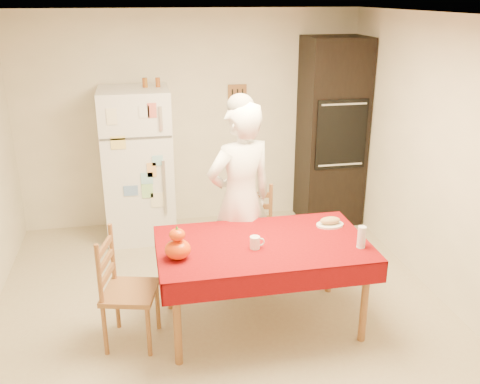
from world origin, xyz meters
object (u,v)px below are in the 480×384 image
object	(u,v)px
oven_cabinet	(332,132)
seated_woman	(240,200)
refrigerator	(138,165)
bread_plate	(330,225)
chair_left	(122,286)
coffee_mug	(255,243)
wine_glass	(362,237)
chair_far	(251,231)
pumpkin_lower	(178,249)
dining_table	(263,250)

from	to	relation	value
oven_cabinet	seated_woman	size ratio (longest dim) A/B	1.22
refrigerator	bread_plate	size ratio (longest dim) A/B	7.08
refrigerator	chair_left	world-z (taller)	refrigerator
refrigerator	coffee_mug	size ratio (longest dim) A/B	17.00
wine_glass	bread_plate	bearing A→B (deg)	102.19
bread_plate	chair_left	bearing A→B (deg)	-172.68
seated_woman	coffee_mug	xyz separation A→B (m)	(-0.02, -0.69, -0.09)
chair_far	pumpkin_lower	world-z (taller)	chair_far
chair_left	wine_glass	bearing A→B (deg)	-82.40
oven_cabinet	seated_woman	bearing A→B (deg)	-133.71
refrigerator	seated_woman	bearing A→B (deg)	-58.14
refrigerator	coffee_mug	xyz separation A→B (m)	(0.86, -2.10, -0.04)
coffee_mug	wine_glass	xyz separation A→B (m)	(0.83, -0.14, 0.04)
dining_table	oven_cabinet	bearing A→B (deg)	57.09
chair_left	pumpkin_lower	xyz separation A→B (m)	(0.44, -0.12, 0.33)
oven_cabinet	coffee_mug	distance (m)	2.59
dining_table	pumpkin_lower	xyz separation A→B (m)	(-0.69, -0.14, 0.14)
refrigerator	oven_cabinet	xyz separation A→B (m)	(2.28, 0.05, 0.25)
oven_cabinet	wine_glass	distance (m)	2.38
oven_cabinet	bread_plate	world-z (taller)	oven_cabinet
pumpkin_lower	wine_glass	world-z (taller)	wine_glass
refrigerator	bread_plate	distance (m)	2.41
wine_glass	chair_far	bearing A→B (deg)	123.18
chair_far	bread_plate	size ratio (longest dim) A/B	3.96
wine_glass	pumpkin_lower	bearing A→B (deg)	176.22
seated_woman	wine_glass	distance (m)	1.16
pumpkin_lower	bread_plate	distance (m)	1.39
chair_left	bread_plate	size ratio (longest dim) A/B	3.96
oven_cabinet	dining_table	world-z (taller)	oven_cabinet
refrigerator	oven_cabinet	world-z (taller)	oven_cabinet
chair_far	coffee_mug	world-z (taller)	chair_far
wine_glass	dining_table	bearing A→B (deg)	162.78
refrigerator	chair_far	bearing A→B (deg)	-50.27
coffee_mug	oven_cabinet	bearing A→B (deg)	56.53
chair_far	coffee_mug	size ratio (longest dim) A/B	9.50
chair_left	bread_plate	distance (m)	1.82
refrigerator	dining_table	bearing A→B (deg)	-64.91
seated_woman	pumpkin_lower	bearing A→B (deg)	30.53
chair_far	bread_plate	world-z (taller)	chair_far
seated_woman	bread_plate	xyz separation A→B (m)	(0.71, -0.39, -0.13)
dining_table	chair_left	xyz separation A→B (m)	(-1.14, -0.02, -0.18)
oven_cabinet	refrigerator	bearing A→B (deg)	-178.82
refrigerator	dining_table	world-z (taller)	refrigerator
oven_cabinet	dining_table	distance (m)	2.49
chair_left	seated_woman	distance (m)	1.30
refrigerator	pumpkin_lower	xyz separation A→B (m)	(0.25, -2.15, -0.01)
pumpkin_lower	bread_plate	size ratio (longest dim) A/B	0.84
dining_table	coffee_mug	xyz separation A→B (m)	(-0.09, -0.09, 0.12)
coffee_mug	wine_glass	bearing A→B (deg)	-9.89
refrigerator	chair_far	world-z (taller)	refrigerator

